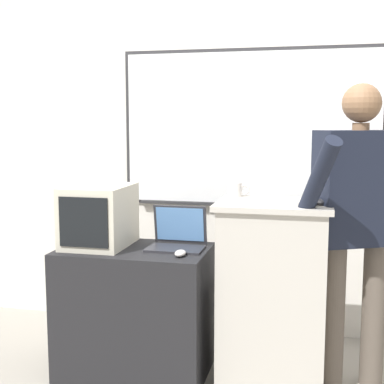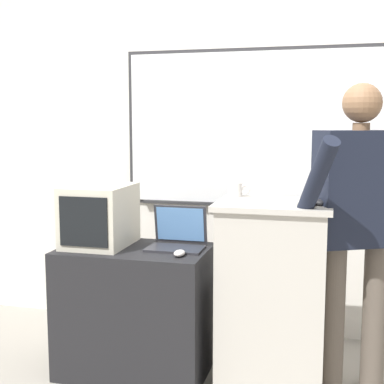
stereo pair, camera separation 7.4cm
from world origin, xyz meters
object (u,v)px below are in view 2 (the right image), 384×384
(lectern_podium, at_px, (272,294))
(laptop, at_px, (178,235))
(wireless_keyboard, at_px, (278,202))
(crt_monitor, at_px, (100,215))
(side_desk, at_px, (135,310))
(computer_mouse_by_keyboard, at_px, (320,202))
(computer_mouse_by_laptop, at_px, (179,253))
(coffee_mug, at_px, (237,190))
(person_presenter, at_px, (358,216))

(lectern_podium, distance_m, laptop, 0.64)
(wireless_keyboard, distance_m, crt_monitor, 1.06)
(side_desk, relative_size, computer_mouse_by_keyboard, 8.62)
(wireless_keyboard, bearing_deg, crt_monitor, 178.01)
(computer_mouse_by_laptop, distance_m, coffee_mug, 0.53)
(lectern_podium, bearing_deg, wireless_keyboard, -66.51)
(coffee_mug, bearing_deg, wireless_keyboard, -41.70)
(wireless_keyboard, distance_m, computer_mouse_by_laptop, 0.60)
(lectern_podium, relative_size, computer_mouse_by_laptop, 10.50)
(laptop, height_order, coffee_mug, coffee_mug)
(side_desk, distance_m, laptop, 0.52)
(laptop, distance_m, computer_mouse_by_keyboard, 0.84)
(laptop, distance_m, computer_mouse_by_laptop, 0.22)
(wireless_keyboard, height_order, computer_mouse_by_keyboard, computer_mouse_by_keyboard)
(crt_monitor, bearing_deg, side_desk, -5.94)
(side_desk, distance_m, computer_mouse_by_laptop, 0.52)
(lectern_podium, xyz_separation_m, computer_mouse_by_laptop, (-0.49, -0.17, 0.25))
(computer_mouse_by_keyboard, distance_m, crt_monitor, 1.28)
(side_desk, bearing_deg, person_presenter, 4.62)
(wireless_keyboard, bearing_deg, computer_mouse_by_laptop, -168.48)
(side_desk, xyz_separation_m, computer_mouse_by_keyboard, (1.05, -0.00, 0.69))
(person_presenter, relative_size, computer_mouse_by_keyboard, 16.91)
(side_desk, bearing_deg, laptop, 19.38)
(person_presenter, bearing_deg, crt_monitor, 157.07)
(lectern_podium, bearing_deg, person_presenter, 6.76)
(computer_mouse_by_keyboard, bearing_deg, lectern_podium, 168.02)
(computer_mouse_by_laptop, height_order, coffee_mug, coffee_mug)
(side_desk, relative_size, person_presenter, 0.51)
(lectern_podium, relative_size, person_presenter, 0.62)
(lectern_podium, height_order, crt_monitor, crt_monitor)
(computer_mouse_by_laptop, bearing_deg, lectern_podium, 18.72)
(side_desk, bearing_deg, crt_monitor, 174.06)
(lectern_podium, height_order, side_desk, lectern_podium)
(wireless_keyboard, xyz_separation_m, coffee_mug, (-0.26, 0.24, 0.03))
(computer_mouse_by_laptop, relative_size, computer_mouse_by_keyboard, 1.00)
(coffee_mug, bearing_deg, crt_monitor, -165.83)
(side_desk, relative_size, computer_mouse_by_laptop, 8.62)
(person_presenter, bearing_deg, computer_mouse_by_keyboard, -177.91)
(lectern_podium, relative_size, side_desk, 1.22)
(computer_mouse_by_keyboard, bearing_deg, laptop, 173.65)
(laptop, bearing_deg, computer_mouse_by_laptop, -72.04)
(person_presenter, bearing_deg, laptop, 154.96)
(computer_mouse_by_keyboard, xyz_separation_m, coffee_mug, (-0.49, 0.23, 0.02))
(person_presenter, bearing_deg, lectern_podium, 160.83)
(side_desk, distance_m, coffee_mug, 0.94)
(lectern_podium, height_order, coffee_mug, coffee_mug)
(laptop, relative_size, coffee_mug, 2.50)
(person_presenter, relative_size, computer_mouse_by_laptop, 16.91)
(person_presenter, distance_m, crt_monitor, 1.47)
(person_presenter, distance_m, laptop, 1.02)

